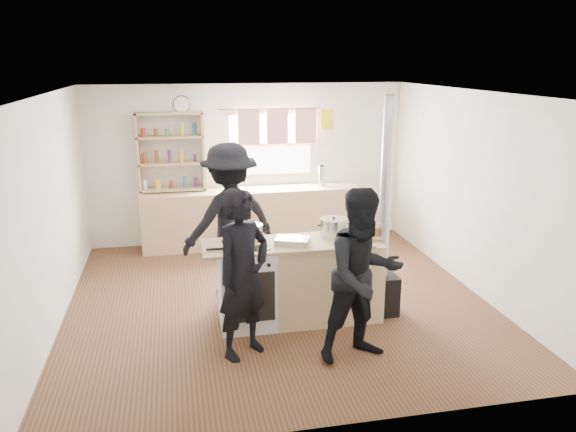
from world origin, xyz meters
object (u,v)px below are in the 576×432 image
Objects in this scene: skillet_greens at (240,247)px; roast_tray at (292,241)px; flue_heater at (382,260)px; person_near_right at (363,276)px; cooking_island at (299,281)px; person_far at (230,220)px; bread_board at (368,233)px; stockpot_counter at (334,227)px; stockpot_stove at (251,232)px; thermos at (321,176)px; person_near_left at (243,274)px.

skillet_greens is 0.59m from roast_tray.
skillet_greens is 1.68m from flue_heater.
roast_tray is 0.25× the size of person_near_right.
cooking_island is 1.25m from person_far.
flue_heater is at bearing 4.41° from skillet_greens.
bread_board is at bearing 5.20° from skillet_greens.
person_near_right reaches higher than cooking_island.
person_near_right is 2.17m from person_far.
skillet_greens is at bearing -172.04° from roast_tray.
stockpot_counter is 0.16× the size of person_far.
stockpot_counter is (0.42, 0.12, 0.57)m from cooking_island.
skillet_greens is at bearing 66.36° from person_far.
stockpot_counter is at bearing 78.33° from person_near_right.
flue_heater reaches higher than stockpot_stove.
bread_board is (-0.19, -2.79, -0.08)m from thermos.
skillet_greens is 0.36m from stockpot_stove.
roast_tray is 1.02m from person_near_right.
person_far is (-0.16, 0.77, -0.07)m from stockpot_stove.
stockpot_counter is 1.37m from person_near_left.
person_far is (-0.57, 1.00, -0.02)m from roast_tray.
person_near_right is 0.91× the size of person_far.
person_near_right is (-0.00, -1.05, -0.17)m from stockpot_counter.
stockpot_stove is 0.81× the size of stockpot_counter.
roast_tray is 0.48m from stockpot_stove.
skillet_greens is at bearing -118.41° from stockpot_stove.
person_near_right reaches higher than bread_board.
stockpot_stove reaches higher than bread_board.
person_far is (0.01, 1.08, -0.01)m from skillet_greens.
skillet_greens is at bearing 132.73° from person_near_right.
stockpot_stove is 0.10× the size of flue_heater.
cooking_island is at bearing -17.94° from stockpot_stove.
skillet_greens is 0.20× the size of person_near_right.
cooking_island is at bearing -109.45° from thermos.
thermos is 0.76× the size of roast_tray.
roast_tray is at bearing -29.20° from stockpot_stove.
skillet_greens is 1.08m from person_far.
person_far is at bearing 125.61° from cooking_island.
bread_board is at bearing -1.10° from cooking_island.
skillet_greens is 0.51m from person_near_left.
stockpot_stove reaches higher than roast_tray.
stockpot_counter is at bearing 13.54° from skillet_greens.
person_far is at bearing 101.76° from stockpot_stove.
bread_board is at bearing -93.96° from thermos.
person_far is (-1.65, -1.84, -0.11)m from thermos.
bread_board is at bearing -7.91° from stockpot_stove.
roast_tray is 0.25× the size of person_near_left.
roast_tray is 1.11m from flue_heater.
roast_tray is 0.85m from person_near_left.
flue_heater is at bearing -90.24° from thermos.
stockpot_stove is 0.15× the size of person_near_right.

